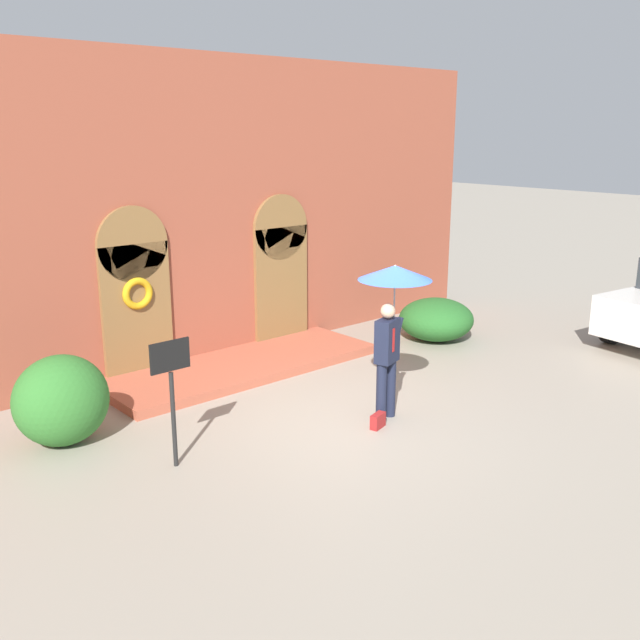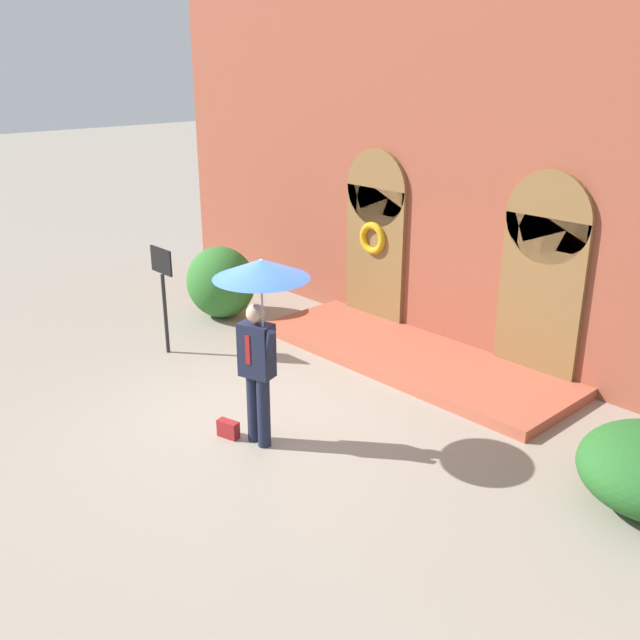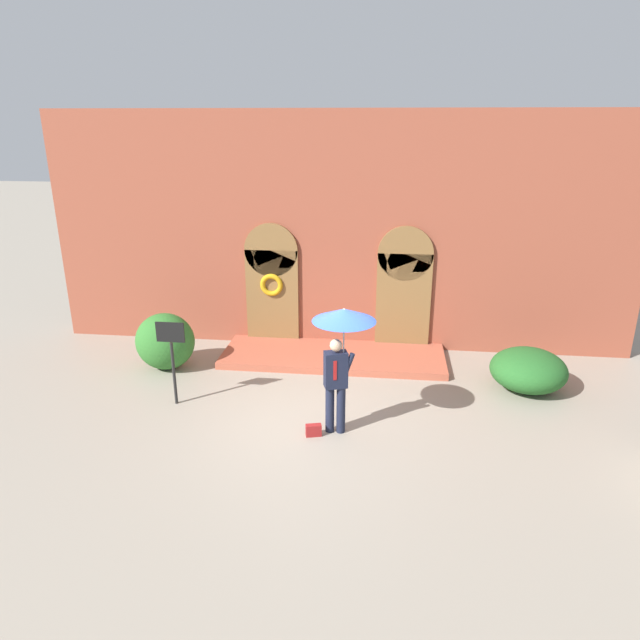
{
  "view_description": "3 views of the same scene",
  "coord_description": "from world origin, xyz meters",
  "px_view_note": "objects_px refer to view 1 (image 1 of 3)",
  "views": [
    {
      "loc": [
        -7.13,
        -7.2,
        4.31
      ],
      "look_at": [
        0.39,
        1.34,
        1.23
      ],
      "focal_mm": 40.0,
      "sensor_mm": 36.0,
      "label": 1
    },
    {
      "loc": [
        6.51,
        -4.9,
        4.45
      ],
      "look_at": [
        -0.08,
        1.21,
        1.13
      ],
      "focal_mm": 40.0,
      "sensor_mm": 36.0,
      "label": 2
    },
    {
      "loc": [
        1.16,
        -9.29,
        5.38
      ],
      "look_at": [
        -0.16,
        1.74,
        1.44
      ],
      "focal_mm": 32.0,
      "sensor_mm": 36.0,
      "label": 3
    }
  ],
  "objects_px": {
    "handbag": "(378,421)",
    "sign_post": "(171,383)",
    "person_with_umbrella": "(393,295)",
    "shrub_left": "(61,400)",
    "shrub_right": "(436,319)"
  },
  "relations": [
    {
      "from": "handbag",
      "to": "shrub_left",
      "type": "relative_size",
      "value": 0.21
    },
    {
      "from": "shrub_right",
      "to": "shrub_left",
      "type": "bearing_deg",
      "value": 178.92
    },
    {
      "from": "person_with_umbrella",
      "to": "shrub_left",
      "type": "height_order",
      "value": "person_with_umbrella"
    },
    {
      "from": "shrub_left",
      "to": "sign_post",
      "type": "bearing_deg",
      "value": -63.55
    },
    {
      "from": "person_with_umbrella",
      "to": "handbag",
      "type": "xyz_separation_m",
      "value": [
        -0.47,
        -0.2,
        -1.8
      ]
    },
    {
      "from": "person_with_umbrella",
      "to": "shrub_left",
      "type": "distance_m",
      "value": 4.95
    },
    {
      "from": "person_with_umbrella",
      "to": "handbag",
      "type": "bearing_deg",
      "value": -156.91
    },
    {
      "from": "handbag",
      "to": "sign_post",
      "type": "bearing_deg",
      "value": 147.36
    },
    {
      "from": "person_with_umbrella",
      "to": "shrub_right",
      "type": "bearing_deg",
      "value": 30.47
    },
    {
      "from": "person_with_umbrella",
      "to": "sign_post",
      "type": "bearing_deg",
      "value": 168.18
    },
    {
      "from": "person_with_umbrella",
      "to": "handbag",
      "type": "height_order",
      "value": "person_with_umbrella"
    },
    {
      "from": "shrub_right",
      "to": "sign_post",
      "type": "bearing_deg",
      "value": -168.07
    },
    {
      "from": "sign_post",
      "to": "handbag",
      "type": "bearing_deg",
      "value": -17.36
    },
    {
      "from": "sign_post",
      "to": "shrub_left",
      "type": "relative_size",
      "value": 1.3
    },
    {
      "from": "person_with_umbrella",
      "to": "shrub_right",
      "type": "distance_m",
      "value": 4.58
    }
  ]
}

